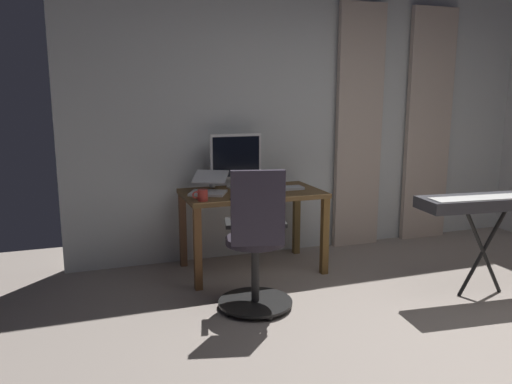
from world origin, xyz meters
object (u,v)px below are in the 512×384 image
office_chair (256,247)px  cell_phone_by_monitor (235,198)px  computer_monitor (236,158)px  cell_phone_face_up (260,196)px  computer_keyboard (280,189)px  desk (252,202)px  piano_keyboard (487,204)px  mug_coffee (202,195)px  laptop (209,187)px  computer_mouse (212,186)px

office_chair → cell_phone_by_monitor: 0.66m
computer_monitor → cell_phone_face_up: (-0.06, 0.48, -0.26)m
computer_keyboard → desk: bearing=-6.2°
desk → piano_keyboard: 1.93m
desk → piano_keyboard: (-1.54, 1.15, 0.11)m
computer_keyboard → piano_keyboard: piano_keyboard is taller
cell_phone_by_monitor → mug_coffee: bearing=27.7°
cell_phone_face_up → mug_coffee: mug_coffee is taller
desk → laptop: bearing=-6.0°
laptop → cell_phone_by_monitor: 0.33m
desk → computer_mouse: computer_mouse is taller
cell_phone_face_up → cell_phone_by_monitor: size_ratio=1.00×
computer_monitor → piano_keyboard: (-1.62, 1.38, -0.26)m
laptop → cell_phone_by_monitor: size_ratio=3.12×
desk → computer_monitor: size_ratio=2.48×
office_chair → piano_keyboard: size_ratio=0.96×
office_chair → laptop: bearing=111.7°
piano_keyboard → computer_monitor: bearing=-34.9°
cell_phone_face_up → desk: bearing=-68.2°
laptop → computer_mouse: size_ratio=4.49×
computer_keyboard → mug_coffee: (0.77, 0.23, 0.03)m
mug_coffee → office_chair: bearing=112.5°
computer_monitor → cell_phone_face_up: 0.55m
desk → computer_mouse: (0.30, -0.27, 0.12)m
office_chair → computer_keyboard: (-0.52, -0.83, 0.25)m
computer_monitor → cell_phone_by_monitor: 0.57m
laptop → office_chair: bearing=124.2°
computer_keyboard → cell_phone_by_monitor: size_ratio=2.92×
cell_phone_face_up → mug_coffee: size_ratio=1.13×
computer_mouse → piano_keyboard: 2.32m
office_chair → piano_keyboard: 1.84m
piano_keyboard → office_chair: bearing=-3.6°
piano_keyboard → cell_phone_by_monitor: bearing=-21.3°
computer_mouse → cell_phone_by_monitor: (-0.07, 0.52, -0.01)m
computer_monitor → computer_keyboard: 0.50m
computer_mouse → cell_phone_by_monitor: computer_mouse is taller
computer_mouse → cell_phone_face_up: 0.59m
mug_coffee → laptop: bearing=-113.8°
computer_mouse → desk: bearing=137.5°
computer_monitor → cell_phone_by_monitor: computer_monitor is taller
computer_monitor → laptop: 0.42m
computer_monitor → mug_coffee: size_ratio=3.87×
computer_mouse → piano_keyboard: size_ratio=0.09×
computer_monitor → computer_mouse: bearing=-10.5°
desk → cell_phone_by_monitor: bearing=47.1°
computer_keyboard → computer_mouse: 0.63m
computer_monitor → desk: bearing=108.6°
laptop → cell_phone_face_up: bearing=167.9°
laptop → computer_mouse: 0.25m
laptop → computer_mouse: (-0.09, -0.23, -0.04)m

